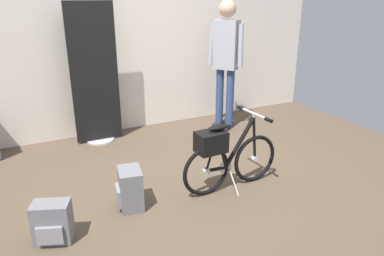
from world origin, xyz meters
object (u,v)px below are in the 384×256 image
floor_banner_stand (95,82)px  folding_bike_foreground (225,155)px  handbag_on_floor (52,223)px  visitor_near_wall (226,56)px  backpack_on_floor (130,189)px

floor_banner_stand → folding_bike_foreground: (0.80, -1.87, -0.43)m
floor_banner_stand → handbag_on_floor: bearing=-113.4°
floor_banner_stand → folding_bike_foreground: size_ratio=1.63×
floor_banner_stand → handbag_on_floor: (-0.85, -1.95, -0.64)m
folding_bike_foreground → visitor_near_wall: (0.97, 1.57, 0.67)m
folding_bike_foreground → handbag_on_floor: folding_bike_foreground is taller
backpack_on_floor → handbag_on_floor: bearing=-163.8°
folding_bike_foreground → visitor_near_wall: size_ratio=0.61×
visitor_near_wall → floor_banner_stand: bearing=170.5°
floor_banner_stand → handbag_on_floor: 2.22m
visitor_near_wall → backpack_on_floor: visitor_near_wall is taller
floor_banner_stand → visitor_near_wall: bearing=-9.5°
folding_bike_foreground → visitor_near_wall: 1.97m
floor_banner_stand → handbag_on_floor: size_ratio=5.26×
floor_banner_stand → visitor_near_wall: size_ratio=1.00×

